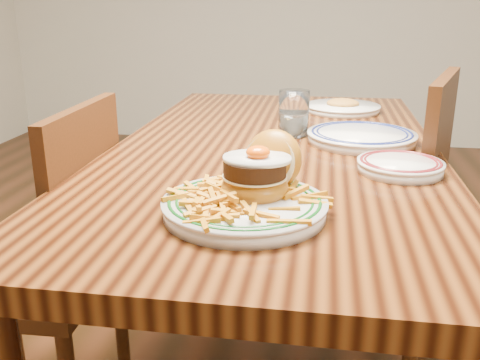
% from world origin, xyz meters
% --- Properties ---
extents(table, '(0.85, 1.60, 0.75)m').
position_xyz_m(table, '(0.00, 0.00, 0.66)').
color(table, black).
rests_on(table, floor).
extents(chair_left, '(0.42, 0.42, 0.88)m').
position_xyz_m(chair_left, '(-0.56, -0.23, 0.47)').
color(chair_left, '#391B0B').
rests_on(chair_left, floor).
extents(chair_right, '(0.55, 0.55, 0.93)m').
position_xyz_m(chair_right, '(0.56, 0.06, 0.50)').
color(chair_right, '#391B0B').
rests_on(chair_right, floor).
extents(main_plate, '(0.30, 0.32, 0.14)m').
position_xyz_m(main_plate, '(-0.00, -0.48, 0.79)').
color(main_plate, silver).
rests_on(main_plate, table).
extents(side_plate, '(0.19, 0.19, 0.03)m').
position_xyz_m(side_plate, '(0.30, -0.19, 0.77)').
color(side_plate, silver).
rests_on(side_plate, table).
extents(rear_plate, '(0.29, 0.29, 0.03)m').
position_xyz_m(rear_plate, '(0.23, 0.07, 0.77)').
color(rear_plate, silver).
rests_on(rear_plate, table).
extents(water_glass, '(0.09, 0.09, 0.13)m').
position_xyz_m(water_glass, '(0.04, 0.12, 0.81)').
color(water_glass, white).
rests_on(water_glass, table).
extents(far_plate, '(0.26, 0.26, 0.05)m').
position_xyz_m(far_plate, '(0.19, 0.50, 0.77)').
color(far_plate, silver).
rests_on(far_plate, table).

